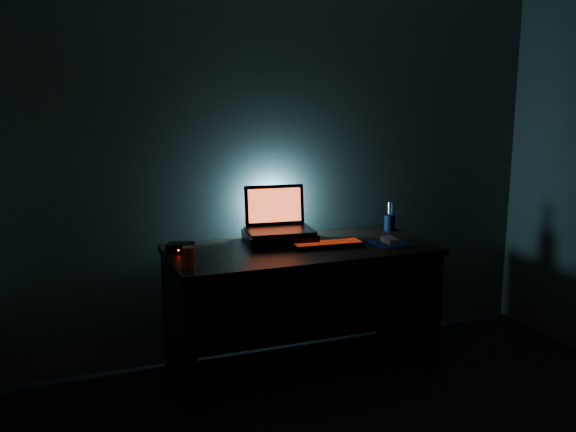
% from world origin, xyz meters
% --- Properties ---
extents(room, '(3.50, 4.00, 2.50)m').
position_xyz_m(room, '(0.00, 0.00, 1.25)').
color(room, black).
rests_on(room, ground).
extents(desk, '(1.50, 0.70, 0.75)m').
position_xyz_m(desk, '(0.00, 1.67, 0.49)').
color(desk, black).
rests_on(desk, ground).
extents(riser, '(0.43, 0.34, 0.06)m').
position_xyz_m(riser, '(-0.07, 1.77, 0.78)').
color(riser, black).
rests_on(riser, desk).
extents(laptop, '(0.41, 0.32, 0.26)m').
position_xyz_m(laptop, '(-0.07, 1.82, 0.87)').
color(laptop, black).
rests_on(laptop, riser).
extents(keyboard, '(0.41, 0.15, 0.02)m').
position_xyz_m(keyboard, '(0.15, 1.58, 0.76)').
color(keyboard, black).
rests_on(keyboard, desk).
extents(mousepad, '(0.23, 0.21, 0.00)m').
position_xyz_m(mousepad, '(0.51, 1.50, 0.75)').
color(mousepad, navy).
rests_on(mousepad, desk).
extents(mouse, '(0.07, 0.11, 0.03)m').
position_xyz_m(mouse, '(0.51, 1.50, 0.77)').
color(mouse, gray).
rests_on(mouse, mousepad).
extents(pen_cup, '(0.08, 0.08, 0.10)m').
position_xyz_m(pen_cup, '(0.68, 1.81, 0.80)').
color(pen_cup, black).
rests_on(pen_cup, desk).
extents(juice_glass, '(0.07, 0.07, 0.11)m').
position_xyz_m(juice_glass, '(-0.68, 1.43, 0.80)').
color(juice_glass, '#D6550B').
rests_on(juice_glass, desk).
extents(router, '(0.18, 0.16, 0.05)m').
position_xyz_m(router, '(-0.66, 1.75, 0.77)').
color(router, black).
rests_on(router, desk).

